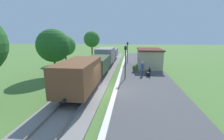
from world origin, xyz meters
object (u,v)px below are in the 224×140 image
(freight_train, at_px, (102,60))
(person_waiting, at_px, (143,68))
(tree_trackside_mid, at_px, (53,46))
(lamp_post_near, at_px, (125,56))
(bench_near_hut, at_px, (149,72))
(potted_planter, at_px, (135,68))
(tree_trackside_far, at_px, (65,45))
(bench_down_platform, at_px, (143,59))
(lamp_post_far, at_px, (127,49))
(station_hut, at_px, (149,58))
(tree_field_left, at_px, (92,39))

(freight_train, bearing_deg, person_waiting, -25.90)
(tree_trackside_mid, bearing_deg, lamp_post_near, -7.66)
(bench_near_hut, distance_m, potted_planter, 2.27)
(potted_planter, height_order, lamp_post_near, lamp_post_near)
(lamp_post_near, distance_m, tree_trackside_far, 14.92)
(bench_near_hut, bearing_deg, bench_down_platform, 90.00)
(freight_train, distance_m, person_waiting, 6.14)
(bench_near_hut, distance_m, lamp_post_near, 3.91)
(freight_train, xyz_separation_m, lamp_post_far, (3.50, 5.31, 1.25))
(station_hut, bearing_deg, bench_down_platform, 96.78)
(bench_down_platform, relative_size, tree_trackside_mid, 0.26)
(bench_down_platform, relative_size, potted_planter, 1.64)
(bench_near_hut, height_order, bench_down_platform, same)
(freight_train, bearing_deg, tree_field_left, 110.48)
(lamp_post_near, distance_m, lamp_post_far, 9.83)
(bench_near_hut, bearing_deg, freight_train, 156.70)
(bench_near_hut, relative_size, lamp_post_near, 0.41)
(potted_planter, xyz_separation_m, lamp_post_far, (-1.14, 6.42, 2.08))
(potted_planter, relative_size, tree_trackside_mid, 0.16)
(bench_down_platform, bearing_deg, potted_planter, -101.33)
(lamp_post_far, height_order, tree_trackside_mid, tree_trackside_mid)
(bench_near_hut, distance_m, tree_trackside_far, 16.28)
(lamp_post_near, bearing_deg, tree_field_left, 115.93)
(person_waiting, distance_m, lamp_post_near, 3.17)
(freight_train, xyz_separation_m, station_hut, (6.80, 2.42, 0.10))
(lamp_post_near, relative_size, lamp_post_far, 1.00)
(person_waiting, relative_size, tree_field_left, 0.29)
(lamp_post_near, xyz_separation_m, tree_trackside_mid, (-8.72, 1.17, 0.94))
(station_hut, height_order, potted_planter, station_hut)
(person_waiting, distance_m, tree_field_left, 17.54)
(lamp_post_far, bearing_deg, freight_train, -123.38)
(freight_train, height_order, tree_trackside_mid, tree_trackside_mid)
(person_waiting, height_order, tree_field_left, tree_field_left)
(freight_train, bearing_deg, lamp_post_far, 56.62)
(tree_trackside_mid, bearing_deg, tree_field_left, 86.51)
(lamp_post_far, xyz_separation_m, tree_trackside_mid, (-8.72, -8.65, 0.94))
(lamp_post_far, distance_m, tree_trackside_mid, 12.32)
(bench_near_hut, xyz_separation_m, potted_planter, (-1.62, 1.58, 0.00))
(potted_planter, height_order, tree_field_left, tree_field_left)
(bench_down_platform, xyz_separation_m, tree_field_left, (-10.57, 4.56, 3.47))
(lamp_post_far, relative_size, tree_trackside_mid, 0.65)
(freight_train, height_order, bench_near_hut, freight_train)
(bench_down_platform, bearing_deg, tree_trackside_far, -173.45)
(tree_field_left, bearing_deg, lamp_post_far, -38.60)
(person_waiting, height_order, tree_trackside_far, tree_trackside_far)
(person_waiting, height_order, potted_planter, person_waiting)
(tree_trackside_far, bearing_deg, potted_planter, -27.90)
(tree_trackside_far, bearing_deg, station_hut, -11.62)
(station_hut, distance_m, tree_trackside_far, 14.83)
(freight_train, height_order, lamp_post_near, lamp_post_near)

